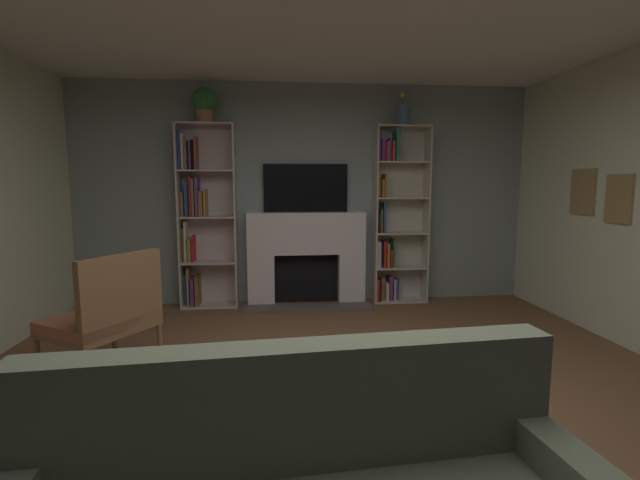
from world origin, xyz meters
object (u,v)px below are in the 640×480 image
at_px(potted_plant, 204,103).
at_px(coffee_table, 299,414).
at_px(bookshelf_left, 201,217).
at_px(bookshelf_right, 394,218).
at_px(armchair, 106,315).
at_px(vase_with_flowers, 403,115).
at_px(fireplace, 306,255).
at_px(tv, 306,188).

distance_m(potted_plant, coffee_table, 4.05).
distance_m(bookshelf_left, bookshelf_right, 2.37).
distance_m(armchair, coffee_table, 1.92).
bearing_deg(armchair, vase_with_flowers, 35.82).
bearing_deg(bookshelf_right, coffee_table, -111.91).
bearing_deg(fireplace, coffee_table, -94.55).
relative_size(bookshelf_left, vase_with_flowers, 5.48).
distance_m(tv, bookshelf_right, 1.17).
height_order(bookshelf_left, vase_with_flowers, vase_with_flowers).
distance_m(bookshelf_right, potted_plant, 2.66).
distance_m(potted_plant, armchair, 2.84).
distance_m(bookshelf_left, armchair, 2.20).
distance_m(tv, bookshelf_left, 1.32).
distance_m(bookshelf_right, coffee_table, 3.75).
bearing_deg(bookshelf_left, coffee_table, -73.69).
relative_size(tv, armchair, 1.05).
xyz_separation_m(tv, armchair, (-1.65, -2.17, -0.93)).
distance_m(bookshelf_left, vase_with_flowers, 2.74).
bearing_deg(bookshelf_right, armchair, -142.80).
relative_size(fireplace, potted_plant, 3.80).
bearing_deg(fireplace, tv, 90.00).
relative_size(fireplace, coffee_table, 1.59).
distance_m(fireplace, bookshelf_right, 1.19).
xyz_separation_m(fireplace, bookshelf_right, (1.10, 0.02, 0.44)).
bearing_deg(coffee_table, potted_plant, 105.16).
relative_size(fireplace, tv, 1.49).
height_order(fireplace, tv, tv).
distance_m(tv, vase_with_flowers, 1.48).
xyz_separation_m(vase_with_flowers, coffee_table, (-1.45, -3.37, -1.97)).
distance_m(fireplace, bookshelf_left, 1.36).
bearing_deg(coffee_table, tv, 85.57).
height_order(bookshelf_right, potted_plant, potted_plant).
bearing_deg(tv, potted_plant, -174.21).
distance_m(fireplace, potted_plant, 2.16).
distance_m(fireplace, vase_with_flowers, 2.08).
xyz_separation_m(potted_plant, coffee_table, (0.91, -3.37, -2.06)).
xyz_separation_m(fireplace, coffee_table, (-0.27, -3.39, -0.25)).
bearing_deg(vase_with_flowers, bookshelf_right, 149.53).
bearing_deg(vase_with_flowers, bookshelf_left, 179.02).
distance_m(fireplace, armchair, 2.65).
bearing_deg(tv, vase_with_flowers, -5.77).
bearing_deg(coffee_table, bookshelf_right, 68.09).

